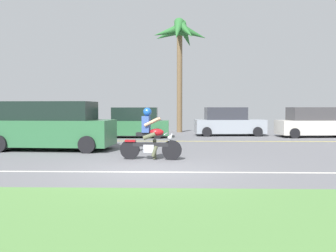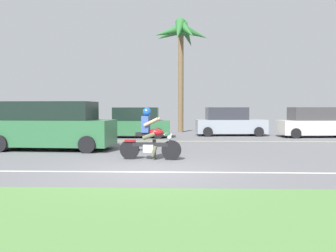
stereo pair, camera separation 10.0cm
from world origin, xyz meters
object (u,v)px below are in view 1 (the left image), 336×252
motorcyclist (150,138)px  parked_car_3 (314,123)px  parked_car_0 (37,124)px  palm_tree_0 (180,38)px  suv_nearby (52,126)px  parked_car_2 (228,123)px  parked_car_1 (132,124)px

motorcyclist → parked_car_3: 12.77m
parked_car_0 → palm_tree_0: bearing=22.8°
suv_nearby → palm_tree_0: bearing=64.7°
parked_car_3 → palm_tree_0: 10.36m
parked_car_2 → suv_nearby: bearing=-136.0°
suv_nearby → parked_car_0: size_ratio=1.23×
motorcyclist → parked_car_3: (8.65, 9.40, 0.08)m
suv_nearby → parked_car_0: bearing=115.4°
parked_car_0 → palm_tree_0: (8.51, 3.57, 5.74)m
parked_car_3 → motorcyclist: bearing=-132.6°
suv_nearby → parked_car_3: 14.43m
parked_car_0 → parked_car_3: bearing=-1.7°
motorcyclist → palm_tree_0: (0.96, 13.46, 5.72)m
parked_car_3 → suv_nearby: bearing=-152.2°
suv_nearby → parked_car_1: size_ratio=1.15×
parked_car_2 → parked_car_3: 4.85m
palm_tree_0 → parked_car_2: bearing=-45.8°
parked_car_0 → parked_car_1: 5.92m
motorcyclist → palm_tree_0: bearing=85.9°
motorcyclist → suv_nearby: suv_nearby is taller
parked_car_1 → suv_nearby: bearing=-111.3°
suv_nearby → motorcyclist: bearing=-33.1°
parked_car_1 → motorcyclist: bearing=-79.0°
suv_nearby → parked_car_1: bearing=68.7°
parked_car_0 → parked_car_2: parked_car_2 is taller
suv_nearby → parked_car_1: (2.40, 6.15, -0.15)m
suv_nearby → parked_car_3: (12.77, 6.72, -0.15)m
parked_car_2 → palm_tree_0: size_ratio=0.55×
parked_car_3 → palm_tree_0: (-7.68, 4.06, 5.64)m
parked_car_1 → parked_car_3: bearing=3.2°
suv_nearby → palm_tree_0: palm_tree_0 is taller
parked_car_1 → parked_car_2: size_ratio=1.03×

